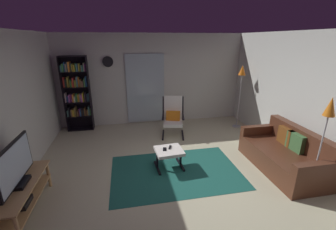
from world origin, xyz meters
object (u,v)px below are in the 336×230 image
(leather_sofa, at_px, (285,155))
(floor_lamp_by_sofa, at_px, (327,120))
(tv_stand, at_px, (22,195))
(television, at_px, (15,166))
(floor_lamp_by_shelf, at_px, (242,77))
(cell_phone, at_px, (165,149))
(tv_remote, at_px, (170,147))
(bookshelf_near_tv, at_px, (77,92))
(lounge_armchair, at_px, (173,115))
(wall_clock, at_px, (108,62))
(ottoman, at_px, (169,153))

(leather_sofa, bearing_deg, floor_lamp_by_sofa, -90.58)
(tv_stand, bearing_deg, television, 82.90)
(floor_lamp_by_sofa, xyz_separation_m, floor_lamp_by_shelf, (0.15, 2.91, 0.17))
(cell_phone, height_order, floor_lamp_by_sofa, floor_lamp_by_sofa)
(tv_remote, distance_m, floor_lamp_by_shelf, 3.06)
(floor_lamp_by_sofa, bearing_deg, floor_lamp_by_shelf, 87.05)
(bookshelf_near_tv, bearing_deg, floor_lamp_by_shelf, -8.84)
(bookshelf_near_tv, distance_m, lounge_armchair, 2.68)
(leather_sofa, distance_m, wall_clock, 4.84)
(wall_clock, bearing_deg, tv_remote, -64.15)
(television, xyz_separation_m, leather_sofa, (4.54, 0.33, -0.49))
(tv_remote, bearing_deg, ottoman, -94.34)
(wall_clock, bearing_deg, leather_sofa, -41.84)
(tv_remote, distance_m, cell_phone, 0.13)
(bookshelf_near_tv, distance_m, floor_lamp_by_sofa, 5.59)
(floor_lamp_by_sofa, bearing_deg, bookshelf_near_tv, 139.86)
(ottoman, relative_size, cell_phone, 3.96)
(leather_sofa, distance_m, tv_remote, 2.26)
(lounge_armchair, bearing_deg, tv_stand, -138.86)
(tv_stand, xyz_separation_m, wall_clock, (1.13, 3.40, 1.53))
(floor_lamp_by_sofa, bearing_deg, leather_sofa, 89.42)
(leather_sofa, bearing_deg, lounge_armchair, 131.32)
(cell_phone, distance_m, floor_lamp_by_sofa, 2.73)
(tv_stand, distance_m, floor_lamp_by_shelf, 5.46)
(ottoman, xyz_separation_m, wall_clock, (-1.19, 2.59, 1.52))
(bookshelf_near_tv, distance_m, cell_phone, 3.20)
(cell_phone, xyz_separation_m, floor_lamp_by_sofa, (2.30, -1.18, 0.88))
(ottoman, bearing_deg, wall_clock, 114.59)
(ottoman, bearing_deg, floor_lamp_by_shelf, 36.54)
(cell_phone, relative_size, floor_lamp_by_shelf, 0.08)
(leather_sofa, bearing_deg, wall_clock, 138.16)
(tv_remote, xyz_separation_m, floor_lamp_by_shelf, (2.33, 1.68, 1.05))
(television, distance_m, floor_lamp_by_shelf, 5.37)
(leather_sofa, distance_m, cell_phone, 2.36)
(ottoman, xyz_separation_m, floor_lamp_by_sofa, (2.22, -1.16, 0.95))
(wall_clock, bearing_deg, ottoman, -65.41)
(lounge_armchair, relative_size, ottoman, 1.84)
(television, xyz_separation_m, cell_phone, (2.23, 0.81, -0.39))
(leather_sofa, xyz_separation_m, floor_lamp_by_shelf, (0.14, 2.22, 1.15))
(tv_remote, xyz_separation_m, floor_lamp_by_sofa, (2.18, -1.23, 0.88))
(tv_stand, relative_size, television, 1.33)
(television, distance_m, floor_lamp_by_sofa, 4.57)
(tv_remote, height_order, wall_clock, wall_clock)
(tv_stand, height_order, ottoman, tv_stand)
(lounge_armchair, bearing_deg, ottoman, -105.00)
(tv_stand, distance_m, leather_sofa, 4.55)
(leather_sofa, distance_m, ottoman, 2.27)
(tv_remote, bearing_deg, television, -140.08)
(bookshelf_near_tv, xyz_separation_m, ottoman, (2.05, -2.44, -0.76))
(lounge_armchair, xyz_separation_m, ottoman, (-0.42, -1.59, -0.21))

